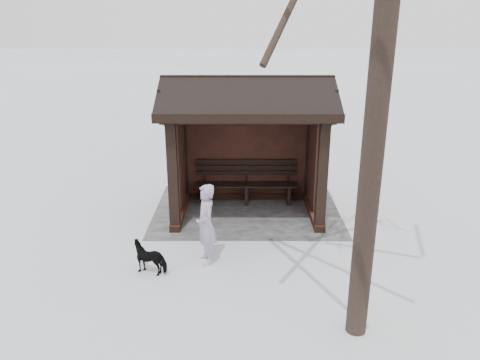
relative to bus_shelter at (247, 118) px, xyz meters
name	(u,v)px	position (x,y,z in m)	size (l,w,h in m)	color
ground	(247,213)	(0.00, 0.16, -2.17)	(120.00, 120.00, 0.00)	silver
trampled_patch	(247,210)	(0.00, -0.04, -2.16)	(4.20, 3.20, 0.02)	gray
bus_shelter	(247,118)	(0.00, 0.00, 0.00)	(3.60, 2.40, 3.09)	#3C1E15
pedestrian	(206,224)	(0.75, 2.38, -1.42)	(0.54, 0.36, 1.48)	#AA9BB6
dog	(151,257)	(1.70, 2.72, -1.88)	(0.31, 0.67, 0.57)	black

